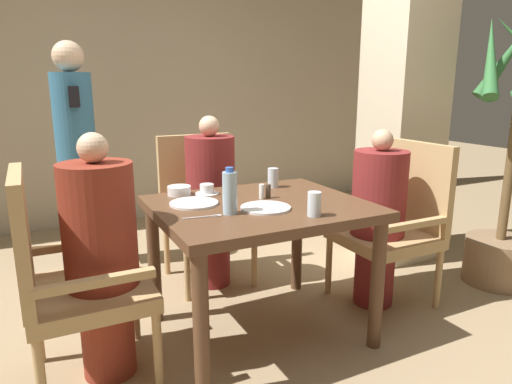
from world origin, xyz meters
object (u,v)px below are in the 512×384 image
(chair_right_side, at_px, (397,219))
(teacup_with_saucer, at_px, (207,190))
(plate_main_right, at_px, (194,203))
(glass_tall_mid, at_px, (273,178))
(potted_palm, at_px, (507,194))
(bowl_small, at_px, (179,191))
(diner_in_right_chair, at_px, (378,217))
(plate_main_left, at_px, (266,208))
(diner_in_left_chair, at_px, (102,256))
(glass_tall_near, at_px, (314,204))
(diner_in_far_chair, at_px, (211,201))
(water_bottle, at_px, (230,192))
(standing_host, at_px, (77,150))
(chair_left_side, at_px, (66,275))
(chair_far_side, at_px, (203,204))

(chair_right_side, distance_m, teacup_with_saucer, 1.19)
(plate_main_right, xyz_separation_m, glass_tall_mid, (0.55, 0.17, 0.05))
(potted_palm, height_order, bowl_small, potted_palm)
(diner_in_right_chair, relative_size, plate_main_left, 4.35)
(chair_right_side, height_order, bowl_small, chair_right_side)
(diner_in_left_chair, height_order, glass_tall_near, diner_in_left_chair)
(diner_in_far_chair, height_order, water_bottle, diner_in_far_chair)
(plate_main_left, xyz_separation_m, glass_tall_mid, (0.26, 0.41, 0.05))
(water_bottle, bearing_deg, standing_host, 108.40)
(chair_left_side, xyz_separation_m, plate_main_right, (0.64, 0.13, 0.22))
(chair_left_side, xyz_separation_m, potted_palm, (2.71, -0.15, 0.10))
(diner_in_far_chair, bearing_deg, diner_in_left_chair, -138.18)
(diner_in_right_chair, height_order, standing_host, standing_host)
(glass_tall_near, bearing_deg, glass_tall_mid, 79.14)
(diner_in_right_chair, xyz_separation_m, bowl_small, (-1.11, 0.36, 0.20))
(diner_in_right_chair, relative_size, glass_tall_mid, 9.36)
(diner_in_left_chair, xyz_separation_m, glass_tall_near, (0.91, -0.32, 0.21))
(chair_far_side, distance_m, potted_palm, 2.03)
(chair_right_side, bearing_deg, chair_left_side, 180.00)
(diner_in_right_chair, bearing_deg, potted_palm, -8.82)
(diner_in_right_chair, height_order, potted_palm, potted_palm)
(bowl_small, height_order, water_bottle, water_bottle)
(plate_main_left, distance_m, plate_main_right, 0.37)
(chair_left_side, distance_m, plate_main_right, 0.68)
(chair_left_side, relative_size, bowl_small, 7.71)
(standing_host, distance_m, teacup_with_saucer, 1.29)
(diner_in_far_chair, height_order, bowl_small, diner_in_far_chair)
(chair_left_side, xyz_separation_m, diner_in_right_chair, (1.74, 0.00, 0.03))
(teacup_with_saucer, xyz_separation_m, bowl_small, (-0.14, 0.06, 0.00))
(chair_left_side, bearing_deg, glass_tall_near, -16.73)
(diner_in_far_chair, bearing_deg, glass_tall_mid, -60.22)
(chair_right_side, xyz_separation_m, standing_host, (-1.68, 1.46, 0.35))
(diner_in_right_chair, xyz_separation_m, plate_main_right, (-1.11, 0.13, 0.19))
(glass_tall_near, bearing_deg, diner_in_far_chair, 96.60)
(glass_tall_mid, bearing_deg, glass_tall_near, -100.86)
(chair_right_side, distance_m, diner_in_right_chair, 0.16)
(diner_in_left_chair, distance_m, potted_palm, 2.56)
(teacup_with_saucer, distance_m, glass_tall_mid, 0.42)
(potted_palm, bearing_deg, plate_main_left, 178.75)
(diner_in_left_chair, distance_m, plate_main_left, 0.79)
(chair_right_side, bearing_deg, bowl_small, 164.06)
(chair_left_side, bearing_deg, plate_main_right, 11.54)
(standing_host, height_order, glass_tall_near, standing_host)
(plate_main_left, xyz_separation_m, bowl_small, (-0.29, 0.47, 0.02))
(glass_tall_mid, bearing_deg, bowl_small, 173.29)
(chair_right_side, distance_m, bowl_small, 1.34)
(diner_in_right_chair, bearing_deg, bowl_small, 162.01)
(chair_left_side, bearing_deg, glass_tall_mid, 14.02)
(diner_in_far_chair, bearing_deg, chair_far_side, 90.00)
(plate_main_left, distance_m, glass_tall_near, 0.26)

